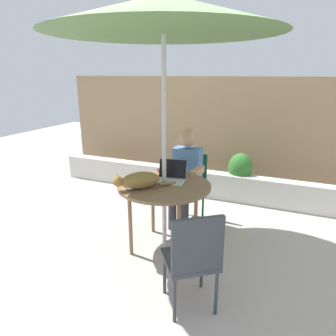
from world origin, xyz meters
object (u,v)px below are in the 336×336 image
object	(u,v)px
cat	(138,181)
potted_plant_near_fence	(240,174)
patio_table	(164,190)
person_seated	(185,172)
chair_occupied	(189,181)
chair_empty	(193,256)
laptop	(172,175)
patio_umbrella	(164,14)

from	to	relation	value
cat	potted_plant_near_fence	distance (m)	2.13
patio_table	person_seated	xyz separation A→B (m)	(-0.00, 0.65, 0.00)
chair_occupied	person_seated	size ratio (longest dim) A/B	0.72
chair_empty	person_seated	world-z (taller)	person_seated
laptop	potted_plant_near_fence	size ratio (longest dim) A/B	0.47
patio_umbrella	potted_plant_near_fence	size ratio (longest dim) A/B	3.55
patio_table	potted_plant_near_fence	size ratio (longest dim) A/B	1.37
person_seated	potted_plant_near_fence	xyz separation A→B (m)	(0.49, 1.10, -0.29)
cat	potted_plant_near_fence	world-z (taller)	cat
person_seated	chair_empty	bearing A→B (deg)	-67.75
patio_table	chair_empty	xyz separation A→B (m)	(0.59, -0.79, -0.17)
chair_empty	laptop	xyz separation A→B (m)	(-0.57, 0.95, 0.30)
laptop	cat	world-z (taller)	laptop
cat	potted_plant_near_fence	xyz separation A→B (m)	(0.68, 1.97, -0.44)
chair_empty	cat	distance (m)	1.02
chair_occupied	laptop	bearing A→B (deg)	-88.24
cat	patio_table	bearing A→B (deg)	48.51
patio_umbrella	person_seated	xyz separation A→B (m)	(-0.00, 0.65, -1.68)
patio_table	potted_plant_near_fence	xyz separation A→B (m)	(0.49, 1.75, -0.29)
patio_table	chair_empty	world-z (taller)	chair_empty
chair_occupied	laptop	distance (m)	0.72
potted_plant_near_fence	laptop	bearing A→B (deg)	-106.26
patio_table	cat	bearing A→B (deg)	-131.49
patio_table	person_seated	size ratio (longest dim) A/B	0.80
chair_occupied	potted_plant_near_fence	size ratio (longest dim) A/B	1.23
patio_table	chair_occupied	world-z (taller)	chair_occupied
patio_umbrella	chair_empty	distance (m)	2.10
patio_table	chair_empty	distance (m)	1.00
cat	person_seated	bearing A→B (deg)	77.55
chair_empty	laptop	size ratio (longest dim) A/B	2.63
patio_table	patio_umbrella	bearing A→B (deg)	0.00
chair_empty	person_seated	xyz separation A→B (m)	(-0.59, 1.44, 0.17)
chair_occupied	chair_empty	world-z (taller)	same
patio_umbrella	chair_occupied	bearing A→B (deg)	90.00
patio_table	cat	size ratio (longest dim) A/B	1.89
potted_plant_near_fence	patio_umbrella	bearing A→B (deg)	-105.52
patio_table	chair_occupied	distance (m)	0.83
patio_umbrella	potted_plant_near_fence	world-z (taller)	patio_umbrella
chair_empty	person_seated	distance (m)	1.57
laptop	patio_umbrella	bearing A→B (deg)	-97.49
patio_umbrella	chair_occupied	distance (m)	2.02
person_seated	patio_table	bearing A→B (deg)	-90.00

